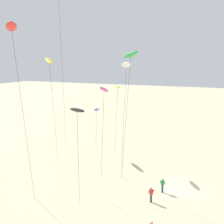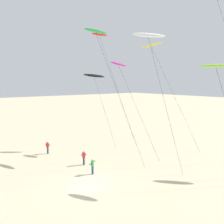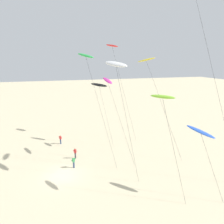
{
  "view_description": "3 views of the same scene",
  "coord_description": "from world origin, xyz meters",
  "px_view_note": "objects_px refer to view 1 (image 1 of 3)",
  "views": [
    {
      "loc": [
        -31.89,
        -5.55,
        14.75
      ],
      "look_at": [
        -2.64,
        7.23,
        8.98
      ],
      "focal_mm": 46.85,
      "sensor_mm": 36.0,
      "label": 1
    },
    {
      "loc": [
        16.14,
        -9.36,
        9.35
      ],
      "look_at": [
        -5.18,
        6.91,
        5.61
      ],
      "focal_mm": 33.77,
      "sensor_mm": 36.0,
      "label": 2
    },
    {
      "loc": [
        24.16,
        -0.62,
        14.54
      ],
      "look_at": [
        -3.47,
        7.73,
        7.08
      ],
      "focal_mm": 32.14,
      "sensor_mm": 36.0,
      "label": 3
    }
  ],
  "objects_px": {
    "kite_green": "(131,56)",
    "kite_red": "(11,28)",
    "kite_blue": "(96,110)",
    "kite_flyer_middle": "(162,185)",
    "kite_white": "(126,65)",
    "kite_magenta": "(104,90)",
    "kite_black": "(77,111)",
    "kite_flyer_nearest": "(151,194)",
    "kite_yellow": "(49,62)",
    "kite_lime": "(118,87)"
  },
  "relations": [
    {
      "from": "kite_yellow",
      "to": "kite_white",
      "type": "bearing_deg",
      "value": -50.03
    },
    {
      "from": "kite_blue",
      "to": "kite_lime",
      "type": "bearing_deg",
      "value": -108.26
    },
    {
      "from": "kite_lime",
      "to": "kite_flyer_middle",
      "type": "xyz_separation_m",
      "value": [
        -7.72,
        -8.67,
        -9.96
      ]
    },
    {
      "from": "kite_red",
      "to": "kite_flyer_middle",
      "type": "xyz_separation_m",
      "value": [
        12.22,
        -9.29,
        -16.2
      ]
    },
    {
      "from": "kite_red",
      "to": "kite_magenta",
      "type": "bearing_deg",
      "value": -20.67
    },
    {
      "from": "kite_green",
      "to": "kite_magenta",
      "type": "bearing_deg",
      "value": 82.44
    },
    {
      "from": "kite_magenta",
      "to": "kite_black",
      "type": "distance_m",
      "value": 5.74
    },
    {
      "from": "kite_red",
      "to": "kite_flyer_nearest",
      "type": "height_order",
      "value": "kite_red"
    },
    {
      "from": "kite_lime",
      "to": "kite_yellow",
      "type": "relative_size",
      "value": 0.74
    },
    {
      "from": "kite_green",
      "to": "kite_blue",
      "type": "height_order",
      "value": "kite_green"
    },
    {
      "from": "kite_flyer_nearest",
      "to": "kite_blue",
      "type": "bearing_deg",
      "value": 46.03
    },
    {
      "from": "kite_green",
      "to": "kite_blue",
      "type": "distance_m",
      "value": 17.83
    },
    {
      "from": "kite_black",
      "to": "kite_magenta",
      "type": "bearing_deg",
      "value": 0.03
    },
    {
      "from": "kite_lime",
      "to": "kite_flyer_middle",
      "type": "relative_size",
      "value": 6.68
    },
    {
      "from": "kite_blue",
      "to": "kite_yellow",
      "type": "distance_m",
      "value": 14.51
    },
    {
      "from": "kite_yellow",
      "to": "kite_flyer_middle",
      "type": "bearing_deg",
      "value": -74.33
    },
    {
      "from": "kite_green",
      "to": "kite_flyer_nearest",
      "type": "height_order",
      "value": "kite_green"
    },
    {
      "from": "kite_magenta",
      "to": "kite_black",
      "type": "relative_size",
      "value": 1.12
    },
    {
      "from": "kite_blue",
      "to": "kite_magenta",
      "type": "bearing_deg",
      "value": -149.94
    },
    {
      "from": "kite_black",
      "to": "kite_white",
      "type": "relative_size",
      "value": 0.74
    },
    {
      "from": "kite_blue",
      "to": "kite_lime",
      "type": "distance_m",
      "value": 5.69
    },
    {
      "from": "kite_blue",
      "to": "kite_flyer_middle",
      "type": "bearing_deg",
      "value": -125.4
    },
    {
      "from": "kite_flyer_middle",
      "to": "kite_white",
      "type": "bearing_deg",
      "value": 66.41
    },
    {
      "from": "kite_magenta",
      "to": "kite_lime",
      "type": "height_order",
      "value": "kite_magenta"
    },
    {
      "from": "kite_blue",
      "to": "kite_yellow",
      "type": "height_order",
      "value": "kite_yellow"
    },
    {
      "from": "kite_flyer_middle",
      "to": "kite_flyer_nearest",
      "type": "bearing_deg",
      "value": 168.94
    },
    {
      "from": "kite_blue",
      "to": "kite_flyer_nearest",
      "type": "height_order",
      "value": "kite_blue"
    },
    {
      "from": "kite_blue",
      "to": "kite_lime",
      "type": "relative_size",
      "value": 0.69
    },
    {
      "from": "kite_magenta",
      "to": "kite_flyer_nearest",
      "type": "distance_m",
      "value": 11.9
    },
    {
      "from": "kite_white",
      "to": "kite_flyer_middle",
      "type": "bearing_deg",
      "value": -113.59
    },
    {
      "from": "kite_blue",
      "to": "kite_black",
      "type": "xyz_separation_m",
      "value": [
        -17.62,
        -6.95,
        3.21
      ]
    },
    {
      "from": "kite_magenta",
      "to": "kite_flyer_middle",
      "type": "relative_size",
      "value": 7.29
    },
    {
      "from": "kite_red",
      "to": "kite_yellow",
      "type": "bearing_deg",
      "value": 18.33
    },
    {
      "from": "kite_red",
      "to": "kite_flyer_middle",
      "type": "distance_m",
      "value": 22.32
    },
    {
      "from": "kite_green",
      "to": "kite_black",
      "type": "height_order",
      "value": "kite_green"
    },
    {
      "from": "kite_blue",
      "to": "kite_white",
      "type": "height_order",
      "value": "kite_white"
    },
    {
      "from": "kite_blue",
      "to": "kite_flyer_nearest",
      "type": "distance_m",
      "value": 18.07
    },
    {
      "from": "kite_blue",
      "to": "kite_white",
      "type": "xyz_separation_m",
      "value": [
        -6.73,
        -7.41,
        6.95
      ]
    },
    {
      "from": "kite_yellow",
      "to": "kite_red",
      "type": "distance_m",
      "value": 9.63
    },
    {
      "from": "kite_green",
      "to": "kite_white",
      "type": "xyz_separation_m",
      "value": [
        5.69,
        2.59,
        -1.03
      ]
    },
    {
      "from": "kite_lime",
      "to": "kite_red",
      "type": "height_order",
      "value": "kite_red"
    },
    {
      "from": "kite_magenta",
      "to": "kite_black",
      "type": "height_order",
      "value": "kite_magenta"
    },
    {
      "from": "kite_magenta",
      "to": "kite_flyer_middle",
      "type": "xyz_separation_m",
      "value": [
        2.95,
        -5.79,
        -10.67
      ]
    },
    {
      "from": "kite_lime",
      "to": "kite_flyer_middle",
      "type": "distance_m",
      "value": 15.3
    },
    {
      "from": "kite_flyer_middle",
      "to": "kite_yellow",
      "type": "bearing_deg",
      "value": 105.67
    },
    {
      "from": "kite_red",
      "to": "kite_lime",
      "type": "bearing_deg",
      "value": -1.77
    },
    {
      "from": "kite_green",
      "to": "kite_red",
      "type": "height_order",
      "value": "kite_red"
    },
    {
      "from": "kite_black",
      "to": "kite_red",
      "type": "height_order",
      "value": "kite_red"
    },
    {
      "from": "kite_magenta",
      "to": "kite_white",
      "type": "distance_m",
      "value": 5.86
    },
    {
      "from": "kite_yellow",
      "to": "kite_flyer_nearest",
      "type": "xyz_separation_m",
      "value": [
        0.7,
        -11.67,
        -13.59
      ]
    }
  ]
}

